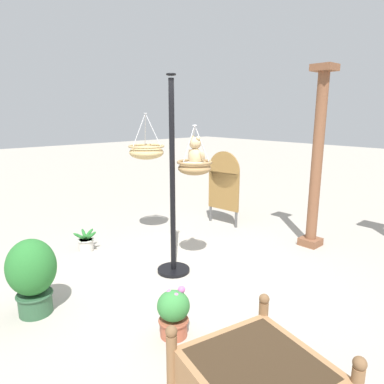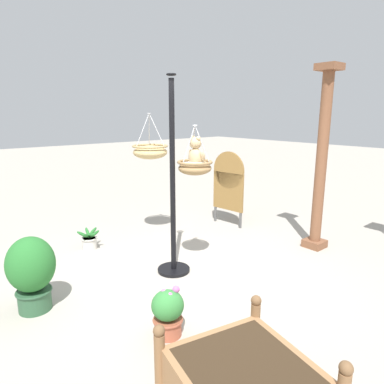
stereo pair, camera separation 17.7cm
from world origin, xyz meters
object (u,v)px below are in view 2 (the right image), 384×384
object	(u,v)px
display_pole_central	(173,214)
greenhouse_pillar_right	(321,164)
hanging_basket_with_teddy	(195,167)
display_sign_board	(228,182)
potted_plant_flowering_red	(31,270)
hanging_basket_left_high	(150,151)
potted_plant_fern_front	(168,312)
potted_plant_bushy_green	(89,241)
teddy_bear	(196,154)

from	to	relation	value
display_pole_central	greenhouse_pillar_right	distance (m)	2.46
hanging_basket_with_teddy	display_sign_board	world-z (taller)	hanging_basket_with_teddy
potted_plant_flowering_red	hanging_basket_left_high	bearing A→B (deg)	116.05
hanging_basket_with_teddy	potted_plant_flowering_red	bearing A→B (deg)	-100.66
hanging_basket_with_teddy	potted_plant_fern_front	bearing A→B (deg)	-50.54
hanging_basket_with_teddy	potted_plant_flowering_red	world-z (taller)	hanging_basket_with_teddy
display_pole_central	greenhouse_pillar_right	xyz separation A→B (m)	(0.77, 2.27, 0.54)
hanging_basket_with_teddy	potted_plant_fern_front	xyz separation A→B (m)	(0.93, -1.13, -1.19)
hanging_basket_left_high	potted_plant_fern_front	size ratio (longest dim) A/B	1.53
hanging_basket_with_teddy	potted_plant_fern_front	distance (m)	1.88
potted_plant_bushy_green	display_sign_board	bearing A→B (deg)	78.25
hanging_basket_left_high	display_sign_board	world-z (taller)	hanging_basket_left_high
display_sign_board	potted_plant_flowering_red	bearing A→B (deg)	-79.05
display_pole_central	teddy_bear	xyz separation A→B (m)	(0.15, 0.27, 0.79)
hanging_basket_with_teddy	teddy_bear	world-z (taller)	hanging_basket_with_teddy
display_pole_central	display_sign_board	xyz separation A→B (m)	(-0.95, 2.02, 0.02)
teddy_bear	potted_plant_bushy_green	bearing A→B (deg)	-153.17
display_pole_central	potted_plant_bushy_green	world-z (taller)	display_pole_central
potted_plant_flowering_red	display_sign_board	bearing A→B (deg)	100.95
potted_plant_fern_front	potted_plant_bushy_green	bearing A→B (deg)	172.93
potted_plant_flowering_red	display_sign_board	world-z (taller)	display_sign_board
teddy_bear	display_sign_board	xyz separation A→B (m)	(-1.10, 1.75, -0.77)
greenhouse_pillar_right	potted_plant_flowering_red	xyz separation A→B (m)	(-0.99, -4.01, -0.90)
display_sign_board	display_pole_central	bearing A→B (deg)	-64.79
hanging_basket_with_teddy	potted_plant_bushy_green	distance (m)	2.24
potted_plant_fern_front	hanging_basket_with_teddy	bearing A→B (deg)	129.46
display_pole_central	potted_plant_fern_front	xyz separation A→B (m)	(1.08, -0.88, -0.57)
hanging_basket_left_high	potted_plant_bushy_green	bearing A→B (deg)	-98.05
hanging_basket_with_teddy	greenhouse_pillar_right	xyz separation A→B (m)	(0.62, 2.02, -0.08)
greenhouse_pillar_right	potted_plant_bushy_green	distance (m)	3.82
hanging_basket_left_high	greenhouse_pillar_right	world-z (taller)	greenhouse_pillar_right
hanging_basket_left_high	display_sign_board	distance (m)	1.67
potted_plant_fern_front	teddy_bear	bearing A→B (deg)	128.95
teddy_bear	potted_plant_bushy_green	xyz separation A→B (m)	(-1.64, -0.83, -1.47)
greenhouse_pillar_right	potted_plant_fern_front	size ratio (longest dim) A/B	5.71
teddy_bear	display_sign_board	bearing A→B (deg)	122.18
potted_plant_fern_front	display_sign_board	distance (m)	3.59
display_pole_central	hanging_basket_with_teddy	bearing A→B (deg)	59.04
display_pole_central	potted_plant_bushy_green	xyz separation A→B (m)	(-1.49, -0.56, -0.68)
teddy_bear	greenhouse_pillar_right	distance (m)	2.11
potted_plant_flowering_red	teddy_bear	bearing A→B (deg)	79.45
hanging_basket_with_teddy	teddy_bear	distance (m)	0.17
potted_plant_fern_front	potted_plant_flowering_red	bearing A→B (deg)	-146.44
hanging_basket_with_teddy	potted_plant_fern_front	size ratio (longest dim) A/B	1.29
hanging_basket_left_high	teddy_bear	bearing A→B (deg)	-9.97
hanging_basket_with_teddy	potted_plant_flowering_red	distance (m)	2.25
hanging_basket_left_high	display_pole_central	bearing A→B (deg)	-21.73
potted_plant_fern_front	potted_plant_flowering_red	size ratio (longest dim) A/B	0.59
greenhouse_pillar_right	hanging_basket_with_teddy	bearing A→B (deg)	-106.93
hanging_basket_with_teddy	potted_plant_bushy_green	world-z (taller)	hanging_basket_with_teddy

